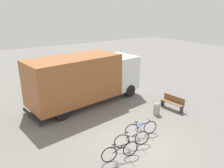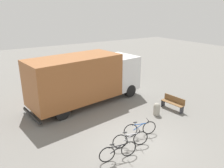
% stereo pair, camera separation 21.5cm
% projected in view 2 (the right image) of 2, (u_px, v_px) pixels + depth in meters
% --- Properties ---
extents(ground_plane, '(60.00, 60.00, 0.00)m').
position_uv_depth(ground_plane, '(137.00, 143.00, 10.01)').
color(ground_plane, slate).
extents(delivery_truck, '(7.77, 3.37, 3.16)m').
position_uv_depth(delivery_truck, '(85.00, 77.00, 13.88)').
color(delivery_truck, '#99592D').
rests_on(delivery_truck, ground).
extents(park_bench, '(0.56, 1.50, 0.83)m').
position_uv_depth(park_bench, '(173.00, 103.00, 13.31)').
color(park_bench, brown).
rests_on(park_bench, ground).
extents(bicycle_near, '(1.65, 0.45, 0.78)m').
position_uv_depth(bicycle_near, '(118.00, 151.00, 8.86)').
color(bicycle_near, black).
rests_on(bicycle_near, ground).
extents(bicycle_middle, '(1.60, 0.60, 0.78)m').
position_uv_depth(bicycle_middle, '(130.00, 139.00, 9.67)').
color(bicycle_middle, black).
rests_on(bicycle_middle, ground).
extents(bicycle_far, '(1.60, 0.59, 0.78)m').
position_uv_depth(bicycle_far, '(140.00, 129.00, 10.53)').
color(bicycle_far, black).
rests_on(bicycle_far, ground).
extents(bollard_near_bench, '(0.38, 0.38, 0.74)m').
position_uv_depth(bollard_near_bench, '(157.00, 109.00, 12.62)').
color(bollard_near_bench, '#9E998C').
rests_on(bollard_near_bench, ground).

